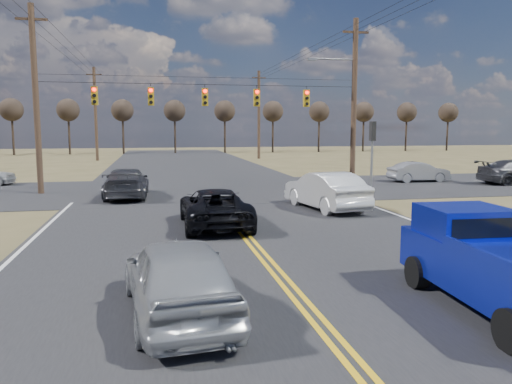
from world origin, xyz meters
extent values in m
plane|color=brown|center=(0.00, 0.00, 0.00)|extent=(160.00, 160.00, 0.00)
cube|color=#28282B|center=(0.00, 10.00, 0.00)|extent=(14.00, 120.00, 0.02)
cube|color=#28282B|center=(0.00, 18.00, 0.00)|extent=(120.00, 12.00, 0.02)
cylinder|color=#473323|center=(-9.00, 18.00, 5.00)|extent=(0.32, 0.32, 10.00)
cube|color=#473323|center=(-9.00, 18.00, 9.20)|extent=(1.60, 0.12, 0.12)
cylinder|color=#473323|center=(9.00, 18.00, 5.00)|extent=(0.32, 0.32, 10.00)
cube|color=#473323|center=(9.00, 18.00, 9.20)|extent=(1.60, 0.12, 0.12)
cylinder|color=black|center=(0.00, 18.00, 6.00)|extent=(18.00, 0.02, 0.02)
cylinder|color=black|center=(0.00, 18.00, 6.40)|extent=(18.00, 0.02, 0.02)
cube|color=#B28C14|center=(-6.00, 18.00, 5.30)|extent=(0.34, 0.24, 1.00)
cylinder|color=#FF0C05|center=(-6.00, 17.86, 5.63)|extent=(0.20, 0.06, 0.20)
cylinder|color=black|center=(-6.00, 17.86, 5.30)|extent=(0.20, 0.06, 0.20)
cylinder|color=black|center=(-6.00, 17.86, 4.97)|extent=(0.20, 0.06, 0.20)
cube|color=black|center=(-6.00, 17.83, 5.74)|extent=(0.24, 0.14, 0.03)
cube|color=#B28C14|center=(-3.00, 18.00, 5.30)|extent=(0.34, 0.24, 1.00)
cylinder|color=#FF0C05|center=(-3.00, 17.86, 5.63)|extent=(0.20, 0.06, 0.20)
cylinder|color=black|center=(-3.00, 17.86, 5.30)|extent=(0.20, 0.06, 0.20)
cylinder|color=black|center=(-3.00, 17.86, 4.97)|extent=(0.20, 0.06, 0.20)
cube|color=black|center=(-3.00, 17.83, 5.74)|extent=(0.24, 0.14, 0.03)
cube|color=#B28C14|center=(0.00, 18.00, 5.30)|extent=(0.34, 0.24, 1.00)
cylinder|color=#FF0C05|center=(0.00, 17.86, 5.63)|extent=(0.20, 0.06, 0.20)
cylinder|color=black|center=(0.00, 17.86, 5.30)|extent=(0.20, 0.06, 0.20)
cylinder|color=black|center=(0.00, 17.86, 4.97)|extent=(0.20, 0.06, 0.20)
cube|color=black|center=(0.00, 17.83, 5.74)|extent=(0.24, 0.14, 0.03)
cube|color=#B28C14|center=(3.00, 18.00, 5.30)|extent=(0.34, 0.24, 1.00)
cylinder|color=#FF0C05|center=(3.00, 17.86, 5.63)|extent=(0.20, 0.06, 0.20)
cylinder|color=black|center=(3.00, 17.86, 5.30)|extent=(0.20, 0.06, 0.20)
cylinder|color=black|center=(3.00, 17.86, 4.97)|extent=(0.20, 0.06, 0.20)
cube|color=black|center=(3.00, 17.83, 5.74)|extent=(0.24, 0.14, 0.03)
cube|color=#B28C14|center=(6.00, 18.00, 5.30)|extent=(0.34, 0.24, 1.00)
cylinder|color=#FF0C05|center=(6.00, 17.86, 5.63)|extent=(0.20, 0.06, 0.20)
cylinder|color=black|center=(6.00, 17.86, 5.30)|extent=(0.20, 0.06, 0.20)
cylinder|color=black|center=(6.00, 17.86, 4.97)|extent=(0.20, 0.06, 0.20)
cube|color=black|center=(6.00, 17.83, 5.74)|extent=(0.24, 0.14, 0.03)
cylinder|color=slate|center=(8.20, 13.50, 1.60)|extent=(0.12, 0.12, 3.20)
cube|color=black|center=(8.20, 13.50, 3.40)|extent=(0.24, 0.34, 1.00)
cylinder|color=slate|center=(7.60, 18.00, 7.60)|extent=(2.80, 0.10, 0.10)
cube|color=slate|center=(6.30, 18.00, 7.55)|extent=(0.55, 0.22, 0.14)
cylinder|color=#473323|center=(-9.00, 46.00, 5.00)|extent=(0.32, 0.32, 10.00)
cube|color=#473323|center=(-9.00, 46.00, 9.20)|extent=(1.60, 0.12, 0.12)
cylinder|color=#473323|center=(9.00, 46.00, 5.00)|extent=(0.32, 0.32, 10.00)
cube|color=#473323|center=(9.00, 46.00, 9.20)|extent=(1.60, 0.12, 0.12)
cylinder|color=black|center=(-9.70, 17.00, 9.30)|extent=(0.02, 58.00, 0.02)
cylinder|color=black|center=(-9.00, 17.00, 9.30)|extent=(0.02, 58.00, 0.02)
cylinder|color=black|center=(-8.30, 17.00, 9.30)|extent=(0.02, 58.00, 0.02)
cylinder|color=black|center=(8.30, 17.00, 9.30)|extent=(0.02, 58.00, 0.02)
cylinder|color=black|center=(9.00, 17.00, 9.30)|extent=(0.02, 58.00, 0.02)
cylinder|color=black|center=(9.70, 17.00, 9.30)|extent=(0.02, 58.00, 0.02)
cylinder|color=#33261C|center=(-21.00, 60.00, 2.75)|extent=(0.28, 0.28, 5.50)
sphere|color=#2D231C|center=(-21.00, 60.00, 5.90)|extent=(3.00, 3.00, 3.00)
cylinder|color=#33261C|center=(-14.00, 60.00, 2.75)|extent=(0.28, 0.28, 5.50)
sphere|color=#2D231C|center=(-14.00, 60.00, 5.90)|extent=(3.00, 3.00, 3.00)
cylinder|color=#33261C|center=(-7.00, 60.00, 2.75)|extent=(0.28, 0.28, 5.50)
sphere|color=#2D231C|center=(-7.00, 60.00, 5.90)|extent=(3.00, 3.00, 3.00)
cylinder|color=#33261C|center=(0.00, 60.00, 2.75)|extent=(0.28, 0.28, 5.50)
sphere|color=#2D231C|center=(0.00, 60.00, 5.90)|extent=(3.00, 3.00, 3.00)
cylinder|color=#33261C|center=(7.00, 60.00, 2.75)|extent=(0.28, 0.28, 5.50)
sphere|color=#2D231C|center=(7.00, 60.00, 5.90)|extent=(3.00, 3.00, 3.00)
cylinder|color=#33261C|center=(14.00, 60.00, 2.75)|extent=(0.28, 0.28, 5.50)
sphere|color=#2D231C|center=(14.00, 60.00, 5.90)|extent=(3.00, 3.00, 3.00)
cylinder|color=#33261C|center=(21.00, 60.00, 2.75)|extent=(0.28, 0.28, 5.50)
sphere|color=#2D231C|center=(21.00, 60.00, 5.90)|extent=(3.00, 3.00, 3.00)
cylinder|color=#33261C|center=(28.00, 60.00, 2.75)|extent=(0.28, 0.28, 5.50)
sphere|color=#2D231C|center=(28.00, 60.00, 5.90)|extent=(3.00, 3.00, 3.00)
cylinder|color=#33261C|center=(35.00, 60.00, 2.75)|extent=(0.28, 0.28, 5.50)
sphere|color=#2D231C|center=(35.00, 60.00, 5.90)|extent=(3.00, 3.00, 3.00)
cylinder|color=#33261C|center=(42.00, 60.00, 2.75)|extent=(0.28, 0.28, 5.50)
sphere|color=#2D231C|center=(42.00, 60.00, 5.90)|extent=(3.00, 3.00, 3.00)
cylinder|color=black|center=(2.82, -0.82, 0.36)|extent=(0.33, 0.74, 0.73)
cylinder|color=black|center=(4.54, -0.91, 0.36)|extent=(0.33, 0.74, 0.73)
cube|color=#0F1DA8|center=(3.59, -2.50, 0.82)|extent=(2.07, 4.99, 0.91)
cube|color=#0F1DA8|center=(3.66, -1.18, 1.56)|extent=(1.76, 1.63, 0.65)
cube|color=black|center=(3.62, -1.93, 1.56)|extent=(1.45, 0.13, 0.41)
cube|color=#0F1DA8|center=(2.68, -3.40, 1.36)|extent=(0.25, 3.00, 0.18)
imported|color=#9DA0A4|center=(-2.51, -1.43, 0.78)|extent=(2.29, 4.73, 1.56)
imported|color=black|center=(-0.80, 7.08, 0.70)|extent=(2.35, 5.05, 1.40)
imported|color=silver|center=(4.45, 10.00, 0.83)|extent=(2.55, 5.24, 1.66)
imported|color=#35353A|center=(-4.33, 15.50, 0.75)|extent=(2.23, 5.25, 1.51)
imported|color=gray|center=(14.27, 19.40, 0.66)|extent=(1.45, 4.03, 1.32)
camera|label=1|loc=(-2.89, -10.72, 3.59)|focal=35.00mm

